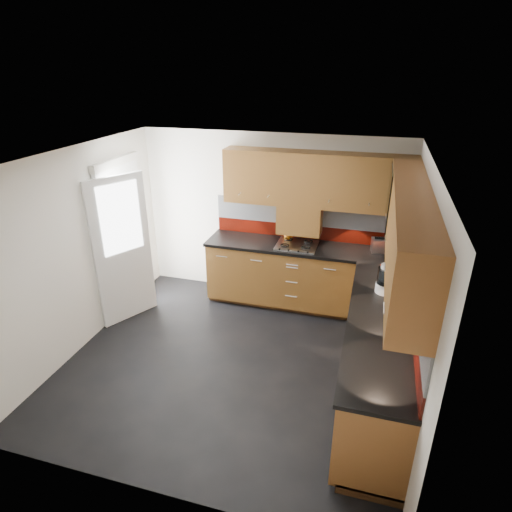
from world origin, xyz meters
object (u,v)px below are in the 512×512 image
(gas_hob, at_px, (297,245))
(utensil_pot, at_px, (288,233))
(food_processor, at_px, (386,280))
(toaster, at_px, (382,245))

(gas_hob, bearing_deg, utensil_pot, 126.70)
(food_processor, bearing_deg, toaster, 92.62)
(gas_hob, distance_m, food_processor, 1.56)
(gas_hob, xyz_separation_m, toaster, (1.12, 0.12, 0.08))
(utensil_pot, xyz_separation_m, food_processor, (1.34, -1.24, 0.06))
(utensil_pot, bearing_deg, food_processor, -42.86)
(utensil_pot, bearing_deg, gas_hob, -53.30)
(gas_hob, relative_size, food_processor, 1.66)
(toaster, bearing_deg, gas_hob, -174.09)
(toaster, bearing_deg, utensil_pot, 175.41)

